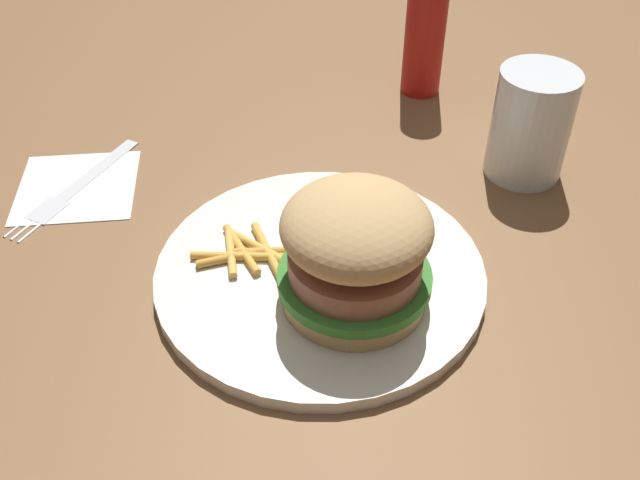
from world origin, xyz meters
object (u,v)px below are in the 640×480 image
(fries_pile, at_px, (247,252))
(napkin, at_px, (77,186))
(sandwich, at_px, (356,251))
(fork, at_px, (75,185))
(plate, at_px, (320,273))
(ketchup_bottle, at_px, (426,26))
(drink_glass, at_px, (530,130))

(fries_pile, height_order, napkin, fries_pile)
(sandwich, distance_m, fork, 0.31)
(plate, xyz_separation_m, ketchup_bottle, (-0.20, -0.27, 0.07))
(fries_pile, height_order, ketchup_bottle, ketchup_bottle)
(plate, relative_size, sandwich, 2.28)
(napkin, bearing_deg, drink_glass, 167.12)
(napkin, xyz_separation_m, fork, (0.00, 0.00, 0.00))
(plate, bearing_deg, napkin, -44.94)
(plate, height_order, ketchup_bottle, ketchup_bottle)
(sandwich, height_order, fries_pile, sandwich)
(ketchup_bottle, bearing_deg, napkin, 11.92)
(fries_pile, xyz_separation_m, fork, (0.13, -0.15, -0.01))
(sandwich, xyz_separation_m, drink_glass, (-0.22, -0.13, -0.01))
(napkin, height_order, ketchup_bottle, ketchup_bottle)
(napkin, bearing_deg, plate, 135.06)
(napkin, bearing_deg, sandwich, 131.73)
(plate, height_order, fork, plate)
(sandwich, bearing_deg, drink_glass, -148.96)
(drink_glass, distance_m, ketchup_bottle, 0.18)
(fork, bearing_deg, drink_glass, 167.31)
(ketchup_bottle, bearing_deg, plate, 53.47)
(sandwich, height_order, drink_glass, sandwich)
(drink_glass, bearing_deg, plate, 21.27)
(napkin, bearing_deg, fork, 47.32)
(ketchup_bottle, bearing_deg, drink_glass, 100.94)
(fork, relative_size, drink_glass, 1.31)
(fries_pile, relative_size, fork, 0.61)
(plate, distance_m, ketchup_bottle, 0.34)
(fries_pile, distance_m, fork, 0.20)
(sandwich, bearing_deg, napkin, -48.27)
(ketchup_bottle, bearing_deg, fries_pile, 43.22)
(fork, relative_size, ketchup_bottle, 0.90)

